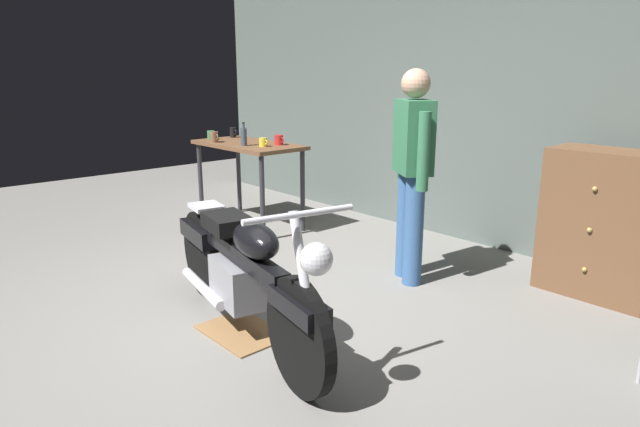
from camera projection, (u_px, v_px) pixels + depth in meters
name	position (u px, v px, depth m)	size (l,w,h in m)	color
ground_plane	(239.00, 323.00, 3.71)	(12.00, 12.00, 0.00)	gray
back_wall	(483.00, 82.00, 5.14)	(8.00, 0.12, 3.10)	#56605B
workbench	(248.00, 153.00, 5.89)	(1.30, 0.64, 0.90)	brown
motorcycle	(241.00, 269.00, 3.44)	(2.16, 0.75, 1.00)	black
person_standing	(412.00, 167.00, 4.26)	(0.49, 0.39, 1.67)	#396096
wooden_dresser	(602.00, 224.00, 4.06)	(0.80, 0.47, 1.10)	brown
drip_tray	(242.00, 332.00, 3.57)	(0.56, 0.40, 0.01)	olive
mug_brown_stoneware	(214.00, 137.00, 5.90)	(0.13, 0.09, 0.11)	brown
mug_red_diner	(279.00, 140.00, 5.69)	(0.12, 0.09, 0.10)	red
mug_green_speckled	(211.00, 135.00, 6.15)	(0.12, 0.08, 0.10)	#3D7F4C
mug_yellow_tall	(263.00, 142.00, 5.57)	(0.11, 0.08, 0.09)	yellow
mug_black_matte	(233.00, 132.00, 6.33)	(0.11, 0.07, 0.11)	black
bottle	(244.00, 136.00, 5.62)	(0.06, 0.06, 0.24)	#3F4C59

